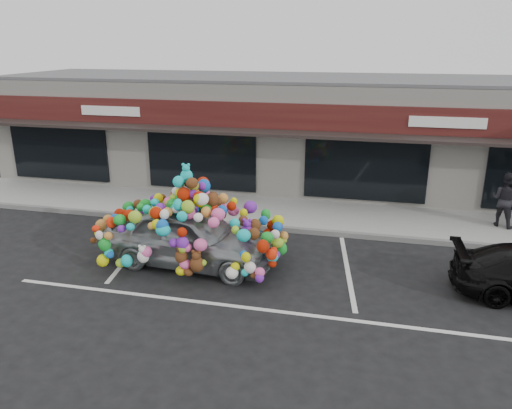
# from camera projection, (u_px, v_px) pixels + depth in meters

# --- Properties ---
(ground) EXTENTS (90.00, 90.00, 0.00)m
(ground) POSITION_uv_depth(u_px,v_px,m) (241.00, 262.00, 13.39)
(ground) COLOR black
(ground) RESTS_ON ground
(shop_building) EXTENTS (24.00, 7.20, 4.31)m
(shop_building) POSITION_uv_depth(u_px,v_px,m) (294.00, 130.00, 20.52)
(shop_building) COLOR white
(shop_building) RESTS_ON ground
(sidewalk) EXTENTS (26.00, 3.00, 0.15)m
(sidewalk) POSITION_uv_depth(u_px,v_px,m) (272.00, 212.00, 17.06)
(sidewalk) COLOR gray
(sidewalk) RESTS_ON ground
(kerb) EXTENTS (26.00, 0.18, 0.16)m
(kerb) POSITION_uv_depth(u_px,v_px,m) (262.00, 227.00, 15.68)
(kerb) COLOR slate
(kerb) RESTS_ON ground
(parking_stripe_left) EXTENTS (0.73, 4.37, 0.01)m
(parking_stripe_left) POSITION_uv_depth(u_px,v_px,m) (135.00, 248.00, 14.28)
(parking_stripe_left) COLOR silver
(parking_stripe_left) RESTS_ON ground
(parking_stripe_mid) EXTENTS (0.73, 4.37, 0.01)m
(parking_stripe_mid) POSITION_uv_depth(u_px,v_px,m) (347.00, 269.00, 12.96)
(parking_stripe_mid) COLOR silver
(parking_stripe_mid) RESTS_ON ground
(lane_line) EXTENTS (14.00, 0.12, 0.01)m
(lane_line) POSITION_uv_depth(u_px,v_px,m) (303.00, 314.00, 10.82)
(lane_line) COLOR silver
(lane_line) RESTS_ON ground
(toy_car) EXTENTS (3.29, 5.01, 2.84)m
(toy_car) POSITION_uv_depth(u_px,v_px,m) (190.00, 230.00, 13.00)
(toy_car) COLOR gray
(toy_car) RESTS_ON ground
(pedestrian_b) EXTENTS (1.07, 1.02, 1.73)m
(pedestrian_b) POSITION_uv_depth(u_px,v_px,m) (505.00, 199.00, 15.34)
(pedestrian_b) COLOR black
(pedestrian_b) RESTS_ON sidewalk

